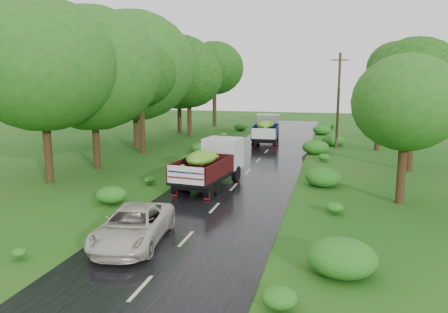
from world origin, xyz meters
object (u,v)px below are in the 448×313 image
(truck_near, at_px, (211,162))
(truck_far, at_px, (266,128))
(utility_pole, at_px, (338,100))
(car, at_px, (133,226))

(truck_near, relative_size, truck_far, 1.00)
(truck_near, distance_m, utility_pole, 16.65)
(truck_far, bearing_deg, car, -96.71)
(truck_far, xyz_separation_m, car, (-1.06, -24.97, -0.74))
(truck_near, bearing_deg, truck_far, 94.91)
(truck_near, distance_m, truck_far, 16.20)
(truck_near, height_order, truck_far, truck_far)
(utility_pole, bearing_deg, car, -124.82)
(truck_far, relative_size, utility_pole, 0.77)
(car, distance_m, utility_pole, 25.07)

